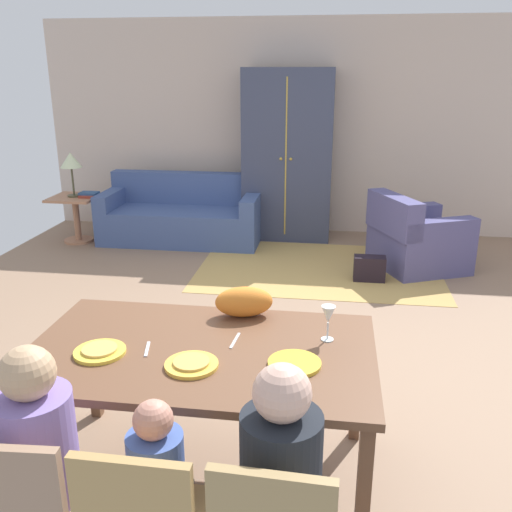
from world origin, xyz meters
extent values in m
cube|color=#8E6F57|center=(0.00, 0.42, -0.01)|extent=(6.80, 6.04, 0.02)
cube|color=beige|center=(0.00, 3.49, 1.35)|extent=(6.80, 0.10, 2.70)
cube|color=brown|center=(-0.17, -1.52, 0.74)|extent=(1.71, 1.02, 0.04)
cube|color=brown|center=(-0.97, -1.97, 0.36)|extent=(0.06, 0.06, 0.72)
cube|color=brown|center=(0.62, -1.97, 0.36)|extent=(0.06, 0.06, 0.72)
cube|color=brown|center=(-0.97, -1.07, 0.36)|extent=(0.06, 0.06, 0.72)
cube|color=brown|center=(0.62, -1.07, 0.36)|extent=(0.06, 0.06, 0.72)
cylinder|color=yellow|center=(-0.65, -1.64, 0.77)|extent=(0.25, 0.25, 0.02)
cylinder|color=#D6AA53|center=(-0.65, -1.64, 0.78)|extent=(0.17, 0.17, 0.01)
cylinder|color=yellow|center=(-0.17, -1.70, 0.77)|extent=(0.25, 0.25, 0.02)
cylinder|color=gold|center=(-0.17, -1.70, 0.78)|extent=(0.17, 0.17, 0.01)
cylinder|color=gold|center=(0.30, -1.62, 0.77)|extent=(0.25, 0.25, 0.02)
cylinder|color=silver|center=(0.44, -1.34, 0.76)|extent=(0.06, 0.06, 0.01)
cylinder|color=silver|center=(0.44, -1.34, 0.81)|extent=(0.01, 0.01, 0.09)
cone|color=silver|center=(0.44, -1.34, 0.90)|extent=(0.07, 0.07, 0.09)
cube|color=silver|center=(-0.43, -1.57, 0.76)|extent=(0.05, 0.15, 0.01)
cube|color=silver|center=(-0.02, -1.42, 0.76)|extent=(0.03, 0.17, 0.01)
cube|color=#9D7A5E|center=(-0.65, -2.31, 0.43)|extent=(0.45, 0.45, 0.04)
cube|color=#9D7A5E|center=(-0.63, -2.50, 0.66)|extent=(0.42, 0.07, 0.42)
cylinder|color=#866EBD|center=(-0.65, -2.25, 0.68)|extent=(0.30, 0.30, 0.46)
sphere|color=tan|center=(-0.65, -2.25, 1.00)|extent=(0.21, 0.21, 0.21)
cylinder|color=#435EAB|center=(-0.17, -2.25, 0.62)|extent=(0.22, 0.22, 0.33)
sphere|color=tan|center=(-0.17, -2.25, 0.85)|extent=(0.15, 0.15, 0.15)
cylinder|color=#1D222A|center=(0.30, -2.25, 0.68)|extent=(0.30, 0.30, 0.46)
sphere|color=beige|center=(0.30, -2.25, 1.00)|extent=(0.21, 0.21, 0.21)
ellipsoid|color=orange|center=(-0.02, -1.11, 0.84)|extent=(0.35, 0.23, 0.17)
cube|color=tan|center=(0.31, 1.88, 0.00)|extent=(2.60, 1.80, 0.01)
cube|color=#41568B|center=(-1.45, 2.68, 0.21)|extent=(1.98, 0.84, 0.42)
cube|color=#41568B|center=(-1.45, 3.02, 0.62)|extent=(1.98, 0.20, 0.40)
cube|color=#41568B|center=(-2.34, 2.68, 0.52)|extent=(0.18, 0.84, 0.20)
cube|color=#41568B|center=(-0.55, 2.68, 0.52)|extent=(0.18, 0.84, 0.20)
cube|color=#524F82|center=(1.39, 2.08, 0.21)|extent=(1.12, 1.12, 0.42)
cube|color=#524F82|center=(1.08, 1.94, 0.62)|extent=(0.53, 0.86, 0.40)
cube|color=#524F82|center=(1.53, 1.78, 0.52)|extent=(0.84, 0.51, 0.20)
cube|color=#524F82|center=(1.25, 2.39, 0.52)|extent=(0.84, 0.51, 0.20)
cube|color=#394058|center=(-0.15, 3.10, 1.05)|extent=(1.10, 0.56, 2.10)
cube|color=gold|center=(-0.15, 2.81, 1.05)|extent=(0.02, 0.01, 1.89)
sphere|color=gold|center=(-0.21, 2.81, 1.05)|extent=(0.04, 0.04, 0.04)
sphere|color=gold|center=(-0.09, 2.81, 1.05)|extent=(0.04, 0.04, 0.04)
cube|color=#AF7756|center=(-2.74, 2.48, 0.56)|extent=(0.56, 0.56, 0.03)
cylinder|color=#AF7756|center=(-2.74, 2.48, 0.27)|extent=(0.08, 0.08, 0.55)
cylinder|color=#AF7756|center=(-2.74, 2.48, 0.01)|extent=(0.36, 0.36, 0.03)
cylinder|color=#47452D|center=(-2.74, 2.48, 0.59)|extent=(0.16, 0.16, 0.02)
cylinder|color=#47452D|center=(-2.74, 2.48, 0.77)|extent=(0.02, 0.02, 0.34)
cone|color=beige|center=(-2.74, 2.48, 1.03)|extent=(0.26, 0.26, 0.18)
cube|color=maroon|center=(-2.54, 2.46, 0.59)|extent=(0.22, 0.16, 0.03)
cube|color=#2B4E7E|center=(-2.56, 2.50, 0.62)|extent=(0.22, 0.16, 0.03)
cube|color=black|center=(0.84, 1.58, 0.13)|extent=(0.32, 0.16, 0.26)
camera|label=1|loc=(0.44, -3.92, 2.06)|focal=39.20mm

